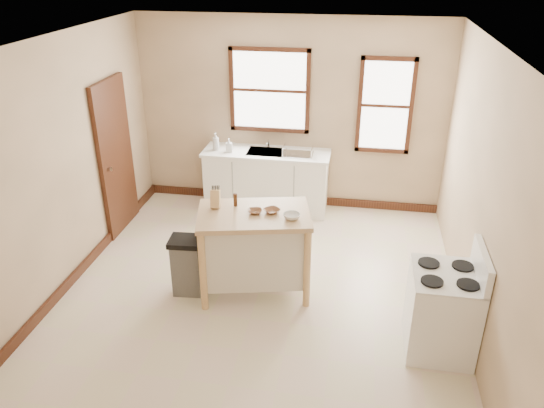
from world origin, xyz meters
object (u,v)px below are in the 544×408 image
(bowl_a, at_px, (255,211))
(bowl_c, at_px, (292,216))
(soap_bottle_a, at_px, (216,141))
(gas_stove, at_px, (443,300))
(kitchen_island, at_px, (255,252))
(trash_bin, at_px, (187,266))
(pepper_grinder, at_px, (235,200))
(bowl_b, at_px, (272,211))
(dish_rack, at_px, (298,151))
(soap_bottle_b, at_px, (229,145))
(knife_block, at_px, (215,199))

(bowl_a, bearing_deg, bowl_c, -8.80)
(soap_bottle_a, bearing_deg, gas_stove, -36.38)
(kitchen_island, distance_m, trash_bin, 0.78)
(bowl_c, bearing_deg, pepper_grinder, 162.93)
(bowl_a, bearing_deg, bowl_b, 13.22)
(bowl_c, bearing_deg, dish_rack, 95.33)
(dish_rack, height_order, bowl_a, bowl_a)
(soap_bottle_a, height_order, soap_bottle_b, soap_bottle_a)
(kitchen_island, relative_size, bowl_c, 6.77)
(bowl_a, xyz_separation_m, gas_stove, (1.97, -0.66, -0.46))
(dish_rack, bearing_deg, bowl_c, -73.56)
(soap_bottle_a, bearing_deg, bowl_b, -53.54)
(knife_block, bearing_deg, dish_rack, 65.27)
(soap_bottle_b, relative_size, bowl_a, 1.29)
(soap_bottle_a, xyz_separation_m, gas_stove, (2.97, -2.74, -0.49))
(bowl_c, xyz_separation_m, gas_stove, (1.55, -0.60, -0.47))
(soap_bottle_b, height_order, gas_stove, gas_stove)
(soap_bottle_b, distance_m, bowl_b, 2.22)
(trash_bin, xyz_separation_m, gas_stove, (2.73, -0.50, 0.21))
(soap_bottle_a, xyz_separation_m, soap_bottle_b, (0.21, -0.04, -0.03))
(soap_bottle_b, distance_m, trash_bin, 2.30)
(bowl_c, bearing_deg, trash_bin, -174.97)
(soap_bottle_b, height_order, trash_bin, soap_bottle_b)
(bowl_b, distance_m, bowl_c, 0.26)
(bowl_b, bearing_deg, knife_block, 178.37)
(kitchen_island, xyz_separation_m, pepper_grinder, (-0.24, 0.14, 0.57))
(bowl_a, distance_m, trash_bin, 1.03)
(dish_rack, height_order, pepper_grinder, pepper_grinder)
(dish_rack, xyz_separation_m, trash_bin, (-0.97, -2.24, -0.63))
(soap_bottle_b, distance_m, gas_stove, 3.89)
(bowl_b, xyz_separation_m, gas_stove, (1.79, -0.71, -0.46))
(bowl_a, height_order, trash_bin, bowl_a)
(soap_bottle_b, bearing_deg, kitchen_island, -79.73)
(trash_bin, bearing_deg, bowl_c, 0.72)
(pepper_grinder, distance_m, trash_bin, 0.94)
(bowl_c, bearing_deg, bowl_b, 155.50)
(dish_rack, xyz_separation_m, bowl_c, (0.20, -2.14, 0.05))
(kitchen_island, bearing_deg, gas_stove, -31.13)
(gas_stove, bearing_deg, soap_bottle_a, 137.26)
(trash_bin, bearing_deg, dish_rack, 62.24)
(kitchen_island, xyz_separation_m, bowl_a, (0.01, -0.00, 0.52))
(soap_bottle_b, relative_size, bowl_b, 1.18)
(knife_block, bearing_deg, trash_bin, -149.60)
(pepper_grinder, bearing_deg, gas_stove, -19.94)
(soap_bottle_a, xyz_separation_m, dish_rack, (1.21, 0.00, -0.08))
(kitchen_island, distance_m, bowl_c, 0.68)
(knife_block, distance_m, bowl_c, 0.88)
(soap_bottle_a, distance_m, kitchen_island, 2.36)
(soap_bottle_a, xyz_separation_m, bowl_a, (1.00, -2.08, -0.03))
(knife_block, height_order, pepper_grinder, knife_block)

